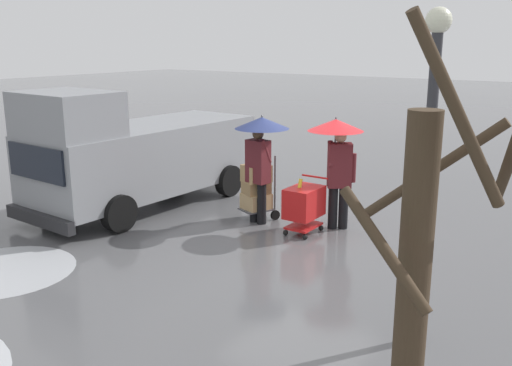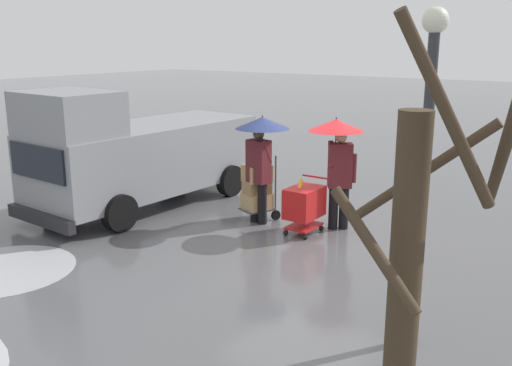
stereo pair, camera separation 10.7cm
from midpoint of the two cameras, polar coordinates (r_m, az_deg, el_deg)
name	(u,v)px [view 1 (the left image)]	position (r m, az deg, el deg)	size (l,w,h in m)	color
ground_plane	(303,230)	(10.92, 4.41, -4.72)	(90.00, 90.00, 0.00)	#5B5B5E
slush_patch_under_van	(114,194)	(13.85, -14.25, -1.03)	(2.05, 2.05, 0.01)	#999BA0
slush_patch_mid_street	(4,270)	(9.89, -24.24, -7.99)	(2.19, 2.19, 0.01)	#ADAFB5
cargo_van_parked_right	(137,153)	(12.39, -12.11, 2.92)	(2.40, 5.43, 2.60)	gray
shopping_cart_vendor	(304,204)	(10.60, 4.54, -2.09)	(0.58, 0.82, 1.04)	red
hand_dolly_boxes	(257,189)	(11.36, -0.20, -0.56)	(0.74, 0.84, 1.32)	#515156
pedestrian_pink_side	(260,144)	(10.91, 0.14, 3.91)	(1.04, 1.04, 2.15)	black
pedestrian_black_side	(337,147)	(10.70, 7.86, 3.58)	(1.04, 1.04, 2.15)	black
bare_tree_near	(416,297)	(4.33, 15.09, -11.02)	(1.32, 1.28, 3.71)	#423323
street_lamp	(429,147)	(6.58, 16.50, 3.50)	(0.28, 0.28, 3.86)	#2D2D33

